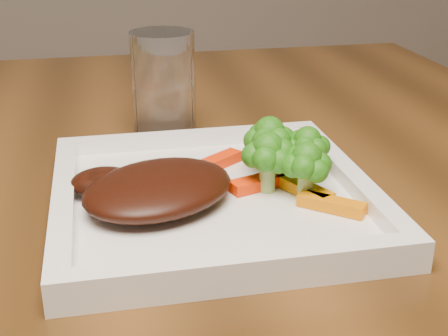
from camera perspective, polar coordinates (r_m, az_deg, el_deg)
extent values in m
cube|color=white|center=(0.55, -1.03, -3.08)|extent=(0.27, 0.27, 0.01)
ellipsoid|color=black|center=(0.52, -6.01, -1.86)|extent=(0.17, 0.16, 0.03)
cube|color=orange|center=(0.52, 9.80, -3.30)|extent=(0.05, 0.05, 0.01)
cube|color=#F42F03|center=(0.61, 7.53, 0.99)|extent=(0.06, 0.04, 0.01)
cube|color=#F02B03|center=(0.60, -0.67, 0.55)|extent=(0.06, 0.05, 0.01)
cube|color=orange|center=(0.54, 7.40, -1.95)|extent=(0.04, 0.06, 0.01)
cube|color=#FA2F04|center=(0.56, 3.60, -1.25)|extent=(0.07, 0.04, 0.01)
cylinder|color=white|center=(0.69, -5.54, 7.44)|extent=(0.09, 0.09, 0.12)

